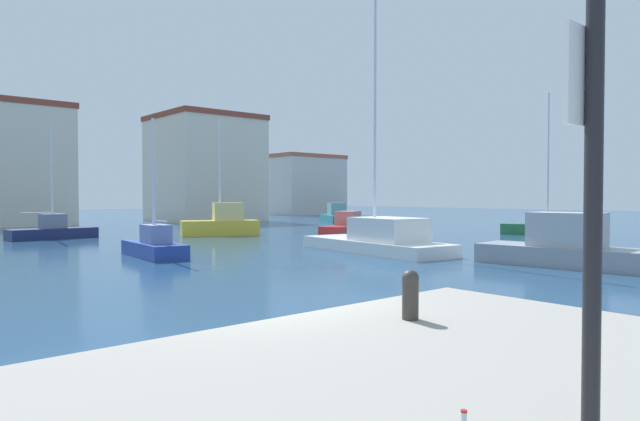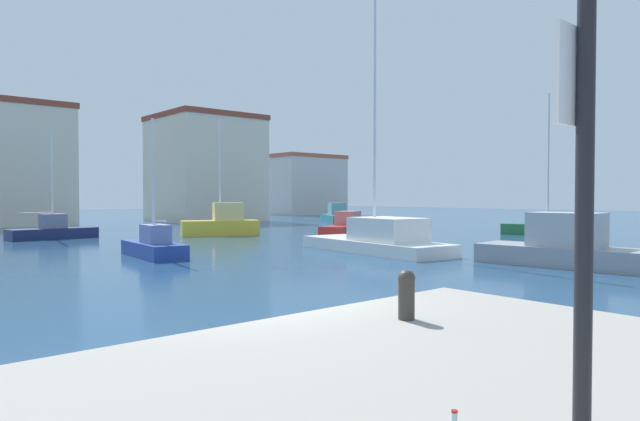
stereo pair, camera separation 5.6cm
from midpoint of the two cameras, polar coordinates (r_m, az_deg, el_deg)
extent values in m
plane|color=navy|center=(33.02, -4.67, -2.79)|extent=(160.00, 160.00, 0.00)
cylinder|color=black|center=(3.53, 26.00, 12.66)|extent=(0.10, 0.10, 4.20)
cube|color=white|center=(3.55, 25.09, 12.32)|extent=(0.44, 0.03, 0.56)
cylinder|color=red|center=(3.57, 24.83, 13.24)|extent=(0.24, 0.01, 0.24)
cylinder|color=silver|center=(3.26, 14.08, -20.01)|extent=(0.03, 0.03, 0.06)
cylinder|color=#B21E19|center=(3.24, 14.08, -19.39)|extent=(0.04, 0.04, 0.01)
cylinder|color=#38332D|center=(6.47, 9.03, -8.97)|extent=(0.19, 0.19, 0.47)
sphere|color=#38332D|center=(6.44, 9.04, -6.91)|extent=(0.20, 0.20, 0.20)
cube|color=#28703D|center=(37.84, 22.31, -1.83)|extent=(3.18, 5.69, 0.69)
cube|color=gray|center=(37.79, 22.48, -0.80)|extent=(1.57, 1.82, 0.68)
cylinder|color=silver|center=(37.85, 22.37, 4.94)|extent=(0.12, 0.12, 8.25)
cube|color=#1E707A|center=(52.83, 1.77, -0.82)|extent=(5.53, 7.13, 0.69)
cube|color=#6B9CA2|center=(53.25, 1.68, 0.18)|extent=(2.31, 2.54, 1.14)
cube|color=white|center=(24.60, 5.58, -3.64)|extent=(3.36, 8.05, 0.53)
cube|color=silver|center=(23.86, 6.97, -1.95)|extent=(2.45, 3.30, 1.01)
cylinder|color=silver|center=(24.82, 5.62, 10.65)|extent=(0.12, 0.12, 11.78)
cube|color=gray|center=(21.26, 24.03, -4.34)|extent=(2.61, 6.22, 0.69)
cube|color=#ADB0B5|center=(21.20, 23.99, -1.80)|extent=(1.77, 2.49, 1.19)
cube|color=#19234C|center=(35.57, -25.84, -2.14)|extent=(4.84, 1.96, 0.61)
cube|color=slate|center=(35.54, -25.83, -0.98)|extent=(1.35, 1.13, 0.83)
cylinder|color=silver|center=(35.52, -25.90, 3.06)|extent=(0.12, 0.12, 5.84)
cylinder|color=silver|center=(35.24, -27.17, -0.23)|extent=(1.65, 0.22, 0.08)
cube|color=gold|center=(35.26, -10.30, -1.78)|extent=(4.96, 3.16, 0.94)
cube|color=#DFCD77|center=(35.30, -9.49, -0.10)|extent=(2.13, 1.78, 1.12)
cylinder|color=silver|center=(35.25, -10.33, 4.25)|extent=(0.12, 0.12, 6.47)
cube|color=#233D93|center=(23.53, -16.80, -3.86)|extent=(1.78, 4.39, 0.58)
cube|color=#6E7DB1|center=(23.23, -16.60, -2.31)|extent=(1.00, 1.48, 0.73)
cylinder|color=silver|center=(23.44, -16.85, 2.97)|extent=(0.12, 0.12, 5.02)
cylinder|color=silver|center=(22.73, -16.20, -1.04)|extent=(0.22, 1.50, 0.08)
cube|color=#B22823|center=(31.31, 2.47, -2.27)|extent=(4.39, 2.94, 0.82)
cube|color=#C4716E|center=(31.77, 2.84, -0.77)|extent=(1.70, 1.58, 0.78)
cube|color=beige|center=(56.98, -11.78, 4.00)|extent=(9.05, 9.37, 10.00)
cube|color=brown|center=(57.45, -11.81, 9.24)|extent=(9.23, 9.56, 0.50)
cube|color=beige|center=(74.89, -1.23, 2.48)|extent=(9.71, 5.03, 7.57)
cube|color=#B25B42|center=(75.07, -1.24, 5.56)|extent=(9.91, 5.13, 0.50)
camera|label=1|loc=(0.03, -90.05, 0.00)|focal=31.11mm
camera|label=2|loc=(0.03, 89.95, 0.00)|focal=31.11mm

